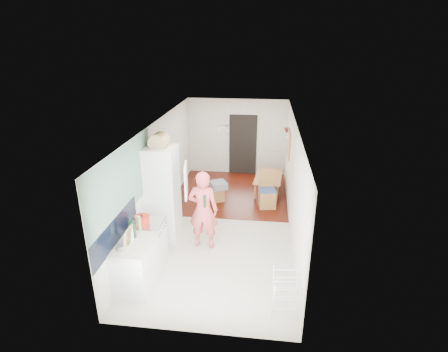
% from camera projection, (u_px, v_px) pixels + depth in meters
% --- Properties ---
extents(room_shell, '(3.20, 7.00, 2.50)m').
position_uv_depth(room_shell, '(224.00, 176.00, 8.22)').
color(room_shell, beige).
rests_on(room_shell, ground).
extents(floor, '(3.20, 7.00, 0.01)m').
position_uv_depth(floor, '(224.00, 223.00, 8.68)').
color(floor, beige).
rests_on(floor, ground).
extents(wood_floor_overlay, '(3.20, 3.30, 0.01)m').
position_uv_depth(wood_floor_overlay, '(232.00, 192.00, 10.38)').
color(wood_floor_overlay, '#500F06').
rests_on(wood_floor_overlay, room_shell).
extents(sage_wall_panel, '(0.02, 3.00, 1.30)m').
position_uv_depth(sage_wall_panel, '(124.00, 182.00, 6.33)').
color(sage_wall_panel, gray).
rests_on(sage_wall_panel, room_shell).
extents(tile_splashback, '(0.02, 1.90, 0.50)m').
position_uv_depth(tile_splashback, '(116.00, 231.00, 6.08)').
color(tile_splashback, black).
rests_on(tile_splashback, room_shell).
extents(doorway_recess, '(0.90, 0.04, 2.00)m').
position_uv_depth(doorway_recess, '(243.00, 145.00, 11.50)').
color(doorway_recess, black).
rests_on(doorway_recess, room_shell).
extents(base_cabinet, '(0.60, 0.90, 0.86)m').
position_uv_depth(base_cabinet, '(136.00, 267.00, 6.31)').
color(base_cabinet, white).
rests_on(base_cabinet, room_shell).
extents(worktop, '(0.62, 0.92, 0.06)m').
position_uv_depth(worktop, '(133.00, 245.00, 6.14)').
color(worktop, beige).
rests_on(worktop, room_shell).
extents(range_cooker, '(0.60, 0.60, 0.88)m').
position_uv_depth(range_cooker, '(149.00, 244.00, 7.00)').
color(range_cooker, white).
rests_on(range_cooker, room_shell).
extents(cooker_top, '(0.60, 0.60, 0.04)m').
position_uv_depth(cooker_top, '(147.00, 223.00, 6.83)').
color(cooker_top, silver).
rests_on(cooker_top, room_shell).
extents(fridge_housing, '(0.66, 0.66, 2.15)m').
position_uv_depth(fridge_housing, '(163.00, 194.00, 7.70)').
color(fridge_housing, white).
rests_on(fridge_housing, room_shell).
extents(fridge_door, '(0.14, 0.56, 0.70)m').
position_uv_depth(fridge_door, '(186.00, 180.00, 7.18)').
color(fridge_door, white).
rests_on(fridge_door, room_shell).
extents(fridge_interior, '(0.02, 0.52, 0.66)m').
position_uv_depth(fridge_interior, '(175.00, 175.00, 7.49)').
color(fridge_interior, white).
rests_on(fridge_interior, room_shell).
extents(pinboard, '(0.03, 0.90, 0.70)m').
position_uv_depth(pinboard, '(289.00, 144.00, 9.68)').
color(pinboard, tan).
rests_on(pinboard, room_shell).
extents(pinboard_frame, '(0.00, 0.94, 0.74)m').
position_uv_depth(pinboard_frame, '(288.00, 144.00, 9.68)').
color(pinboard_frame, '#A45E35').
rests_on(pinboard_frame, room_shell).
extents(wall_sconce, '(0.18, 0.18, 0.16)m').
position_uv_depth(wall_sconce, '(287.00, 131.00, 10.21)').
color(wall_sconce, maroon).
rests_on(wall_sconce, room_shell).
extents(person, '(0.77, 0.52, 2.08)m').
position_uv_depth(person, '(203.00, 203.00, 7.35)').
color(person, '#DC5758').
rests_on(person, floor).
extents(dining_table, '(0.75, 1.22, 0.41)m').
position_uv_depth(dining_table, '(269.00, 185.00, 10.39)').
color(dining_table, '#A45E35').
rests_on(dining_table, floor).
extents(dining_chair, '(0.50, 0.50, 1.03)m').
position_uv_depth(dining_chair, '(267.00, 190.00, 9.32)').
color(dining_chair, '#A45E35').
rests_on(dining_chair, floor).
extents(stool, '(0.41, 0.41, 0.41)m').
position_uv_depth(stool, '(218.00, 194.00, 9.78)').
color(stool, '#A45E35').
rests_on(stool, floor).
extents(grey_drape, '(0.56, 0.56, 0.19)m').
position_uv_depth(grey_drape, '(218.00, 185.00, 9.63)').
color(grey_drape, gray).
rests_on(grey_drape, stool).
extents(drying_rack, '(0.46, 0.42, 0.81)m').
position_uv_depth(drying_rack, '(286.00, 295.00, 5.64)').
color(drying_rack, white).
rests_on(drying_rack, floor).
extents(bread_bin, '(0.47, 0.46, 0.21)m').
position_uv_depth(bread_bin, '(159.00, 142.00, 7.32)').
color(bread_bin, tan).
rests_on(bread_bin, fridge_housing).
extents(red_casserole, '(0.34, 0.34, 0.17)m').
position_uv_depth(red_casserole, '(142.00, 220.00, 6.74)').
color(red_casserole, red).
rests_on(red_casserole, cooker_top).
extents(steel_pan, '(0.20, 0.20, 0.09)m').
position_uv_depth(steel_pan, '(122.00, 247.00, 5.94)').
color(steel_pan, silver).
rests_on(steel_pan, worktop).
extents(held_bottle, '(0.06, 0.06, 0.28)m').
position_uv_depth(held_bottle, '(205.00, 201.00, 7.16)').
color(held_bottle, '#163B1D').
rests_on(held_bottle, person).
extents(bottle_a, '(0.08, 0.08, 0.28)m').
position_uv_depth(bottle_a, '(134.00, 231.00, 6.27)').
color(bottle_a, '#163B1D').
rests_on(bottle_a, worktop).
extents(bottle_b, '(0.07, 0.07, 0.27)m').
position_uv_depth(bottle_b, '(131.00, 228.00, 6.35)').
color(bottle_b, '#163B1D').
rests_on(bottle_b, worktop).
extents(bottle_c, '(0.12, 0.12, 0.24)m').
position_uv_depth(bottle_c, '(131.00, 236.00, 6.15)').
color(bottle_c, silver).
rests_on(bottle_c, worktop).
extents(pepper_mill_front, '(0.06, 0.06, 0.22)m').
position_uv_depth(pepper_mill_front, '(139.00, 224.00, 6.54)').
color(pepper_mill_front, tan).
rests_on(pepper_mill_front, worktop).
extents(pepper_mill_back, '(0.07, 0.07, 0.21)m').
position_uv_depth(pepper_mill_back, '(137.00, 223.00, 6.59)').
color(pepper_mill_back, tan).
rests_on(pepper_mill_back, worktop).
extents(chopping_boards, '(0.09, 0.27, 0.36)m').
position_uv_depth(chopping_boards, '(128.00, 237.00, 5.98)').
color(chopping_boards, tan).
rests_on(chopping_boards, worktop).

